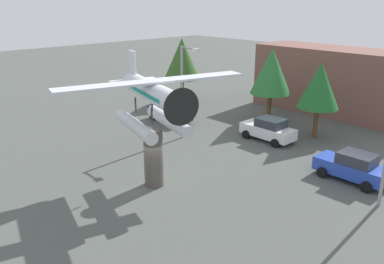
{
  "coord_description": "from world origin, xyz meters",
  "views": [
    {
      "loc": [
        16.7,
        -12.66,
        10.28
      ],
      "look_at": [
        0.0,
        3.0,
        2.55
      ],
      "focal_mm": 37.08,
      "sensor_mm": 36.0,
      "label": 1
    }
  ],
  "objects_px": {
    "car_mid_white": "(268,129)",
    "streetlight_primary": "(184,86)",
    "storefront_building": "(336,81)",
    "tree_center_back": "(319,86)",
    "floatplane_monument": "(153,101)",
    "car_near_black": "(170,111)",
    "car_far_blue": "(353,167)",
    "tree_west": "(182,59)",
    "tree_east": "(271,71)",
    "display_pedestal": "(154,158)"
  },
  "relations": [
    {
      "from": "car_far_blue",
      "to": "tree_east",
      "type": "distance_m",
      "value": 12.54
    },
    {
      "from": "streetlight_primary",
      "to": "tree_east",
      "type": "xyz_separation_m",
      "value": [
        1.9,
        8.21,
        0.33
      ]
    },
    {
      "from": "streetlight_primary",
      "to": "tree_east",
      "type": "distance_m",
      "value": 8.43
    },
    {
      "from": "car_near_black",
      "to": "tree_center_back",
      "type": "bearing_deg",
      "value": -154.0
    },
    {
      "from": "floatplane_monument",
      "to": "storefront_building",
      "type": "bearing_deg",
      "value": 107.44
    },
    {
      "from": "display_pedestal",
      "to": "tree_west",
      "type": "relative_size",
      "value": 0.52
    },
    {
      "from": "display_pedestal",
      "to": "car_near_black",
      "type": "relative_size",
      "value": 0.81
    },
    {
      "from": "tree_west",
      "to": "tree_center_back",
      "type": "bearing_deg",
      "value": 0.09
    },
    {
      "from": "floatplane_monument",
      "to": "car_far_blue",
      "type": "xyz_separation_m",
      "value": [
        7.41,
        8.97,
        -4.19
      ]
    },
    {
      "from": "tree_center_back",
      "to": "car_near_black",
      "type": "bearing_deg",
      "value": -154.0
    },
    {
      "from": "floatplane_monument",
      "to": "streetlight_primary",
      "type": "distance_m",
      "value": 8.38
    },
    {
      "from": "display_pedestal",
      "to": "tree_center_back",
      "type": "relative_size",
      "value": 0.58
    },
    {
      "from": "car_near_black",
      "to": "car_mid_white",
      "type": "bearing_deg",
      "value": -165.98
    },
    {
      "from": "car_near_black",
      "to": "car_far_blue",
      "type": "relative_size",
      "value": 1.0
    },
    {
      "from": "car_mid_white",
      "to": "streetlight_primary",
      "type": "relative_size",
      "value": 0.6
    },
    {
      "from": "tree_west",
      "to": "tree_center_back",
      "type": "height_order",
      "value": "tree_west"
    },
    {
      "from": "floatplane_monument",
      "to": "car_near_black",
      "type": "relative_size",
      "value": 2.46
    },
    {
      "from": "car_far_blue",
      "to": "streetlight_primary",
      "type": "height_order",
      "value": "streetlight_primary"
    },
    {
      "from": "display_pedestal",
      "to": "floatplane_monument",
      "type": "bearing_deg",
      "value": -15.37
    },
    {
      "from": "car_near_black",
      "to": "car_mid_white",
      "type": "relative_size",
      "value": 1.0
    },
    {
      "from": "storefront_building",
      "to": "streetlight_primary",
      "type": "bearing_deg",
      "value": -105.13
    },
    {
      "from": "car_far_blue",
      "to": "tree_east",
      "type": "bearing_deg",
      "value": -29.66
    },
    {
      "from": "car_near_black",
      "to": "tree_east",
      "type": "bearing_deg",
      "value": -135.3
    },
    {
      "from": "car_far_blue",
      "to": "tree_west",
      "type": "xyz_separation_m",
      "value": [
        -20.94,
        5.25,
        3.6
      ]
    },
    {
      "from": "tree_east",
      "to": "tree_center_back",
      "type": "bearing_deg",
      "value": -7.9
    },
    {
      "from": "storefront_building",
      "to": "car_mid_white",
      "type": "bearing_deg",
      "value": -87.16
    },
    {
      "from": "floatplane_monument",
      "to": "tree_west",
      "type": "relative_size",
      "value": 1.58
    },
    {
      "from": "car_far_blue",
      "to": "storefront_building",
      "type": "bearing_deg",
      "value": -57.88
    },
    {
      "from": "tree_east",
      "to": "floatplane_monument",
      "type": "bearing_deg",
      "value": -78.49
    },
    {
      "from": "car_mid_white",
      "to": "streetlight_primary",
      "type": "bearing_deg",
      "value": 43.12
    },
    {
      "from": "tree_west",
      "to": "floatplane_monument",
      "type": "bearing_deg",
      "value": -46.41
    },
    {
      "from": "storefront_building",
      "to": "tree_east",
      "type": "distance_m",
      "value": 7.6
    },
    {
      "from": "car_mid_white",
      "to": "storefront_building",
      "type": "height_order",
      "value": "storefront_building"
    },
    {
      "from": "streetlight_primary",
      "to": "display_pedestal",
      "type": "bearing_deg",
      "value": -54.21
    },
    {
      "from": "tree_west",
      "to": "tree_center_back",
      "type": "xyz_separation_m",
      "value": [
        15.38,
        0.02,
        -0.39
      ]
    },
    {
      "from": "storefront_building",
      "to": "car_near_black",
      "type": "bearing_deg",
      "value": -122.4
    },
    {
      "from": "storefront_building",
      "to": "car_far_blue",
      "type": "bearing_deg",
      "value": -57.88
    },
    {
      "from": "display_pedestal",
      "to": "tree_east",
      "type": "distance_m",
      "value": 15.42
    },
    {
      "from": "floatplane_monument",
      "to": "storefront_building",
      "type": "height_order",
      "value": "floatplane_monument"
    },
    {
      "from": "streetlight_primary",
      "to": "tree_center_back",
      "type": "relative_size",
      "value": 1.21
    },
    {
      "from": "floatplane_monument",
      "to": "car_mid_white",
      "type": "bearing_deg",
      "value": 106.67
    },
    {
      "from": "car_mid_white",
      "to": "car_far_blue",
      "type": "bearing_deg",
      "value": 164.47
    },
    {
      "from": "car_near_black",
      "to": "car_far_blue",
      "type": "xyz_separation_m",
      "value": [
        16.55,
        0.09,
        0.0
      ]
    },
    {
      "from": "streetlight_primary",
      "to": "storefront_building",
      "type": "distance_m",
      "value": 15.92
    },
    {
      "from": "display_pedestal",
      "to": "car_far_blue",
      "type": "bearing_deg",
      "value": 49.87
    },
    {
      "from": "car_far_blue",
      "to": "streetlight_primary",
      "type": "distance_m",
      "value": 12.97
    },
    {
      "from": "storefront_building",
      "to": "tree_center_back",
      "type": "bearing_deg",
      "value": -71.25
    },
    {
      "from": "car_mid_white",
      "to": "car_far_blue",
      "type": "distance_m",
      "value": 7.95
    },
    {
      "from": "streetlight_primary",
      "to": "floatplane_monument",
      "type": "bearing_deg",
      "value": -53.64
    },
    {
      "from": "floatplane_monument",
      "to": "tree_east",
      "type": "bearing_deg",
      "value": 116.89
    }
  ]
}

